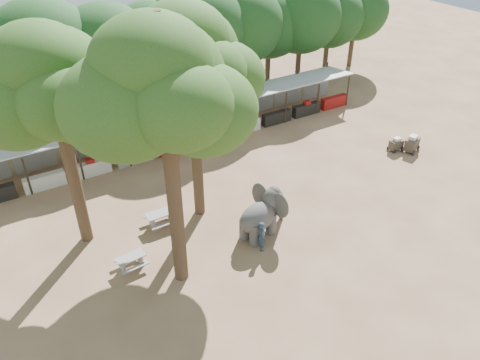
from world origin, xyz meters
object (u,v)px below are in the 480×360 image
yard_tree_left (48,88)px  cart_back (412,144)px  yard_tree_back (187,62)px  picnic_table_near (131,260)px  yard_tree_center (159,90)px  handler (262,236)px  picnic_table_far (161,217)px  cart_front (396,144)px  elephant (263,213)px

yard_tree_left → cart_back: size_ratio=7.85×
yard_tree_left → cart_back: 22.92m
yard_tree_back → picnic_table_near: (-4.65, -2.43, -8.10)m
yard_tree_back → picnic_table_near: size_ratio=7.90×
yard_tree_center → cart_back: (18.47, 2.49, -8.63)m
picnic_table_near → cart_back: 20.14m
handler → picnic_table_far: handler is taller
yard_tree_back → cart_back: size_ratio=8.10×
picnic_table_near → cart_back: cart_back is taller
picnic_table_far → cart_front: cart_front is taller
cart_back → yard_tree_left: bearing=153.8°
yard_tree_left → elephant: 11.61m
handler → cart_back: size_ratio=1.18×
elephant → cart_back: elephant is taller
handler → picnic_table_near: size_ratio=1.16×
yard_tree_center → picnic_table_near: yard_tree_center is taller
yard_tree_left → yard_tree_center: size_ratio=0.92×
cart_front → yard_tree_left: bearing=177.0°
yard_tree_left → yard_tree_center: bearing=-59.0°
yard_tree_left → yard_tree_back: 6.09m
yard_tree_left → handler: size_ratio=6.63×
yard_tree_center → cart_front: yard_tree_center is taller
cart_front → cart_back: 1.03m
yard_tree_center → elephant: yard_tree_center is taller
cart_front → cart_back: (0.81, -0.63, 0.11)m
yard_tree_left → cart_front: size_ratio=10.99×
yard_tree_left → picnic_table_far: bearing=-16.5°
elephant → cart_back: (13.31, 1.94, -0.66)m
yard_tree_left → elephant: bearing=-28.6°
yard_tree_back → elephant: size_ratio=3.40×
yard_tree_back → picnic_table_far: (-2.13, -0.15, -8.03)m
yard_tree_left → yard_tree_center: 5.92m
handler → picnic_table_near: (-6.04, 2.11, -0.39)m
yard_tree_center → elephant: size_ratio=3.61×
picnic_table_near → yard_tree_left: bearing=107.3°
handler → cart_back: handler is taller
picnic_table_near → picnic_table_far: 3.40m
picnic_table_near → cart_front: size_ratio=1.43×
yard_tree_back → cart_back: 17.46m
yard_tree_back → elephant: bearing=-57.9°
picnic_table_near → picnic_table_far: size_ratio=0.91×
picnic_table_far → cart_back: bearing=-4.1°
elephant → picnic_table_near: size_ratio=2.32×
yard_tree_center → handler: 9.47m
yard_tree_back → cart_front: size_ratio=11.33×
yard_tree_back → handler: yard_tree_back is taller
cart_back → picnic_table_near: bearing=163.0°
handler → cart_back: 14.40m
yard_tree_back → yard_tree_center: bearing=-126.9°
elephant → cart_back: 13.47m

